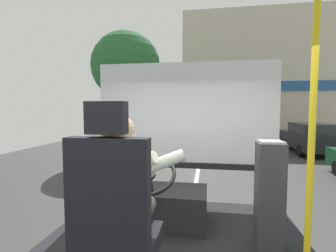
{
  "coord_description": "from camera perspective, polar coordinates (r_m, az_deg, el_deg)",
  "views": [
    {
      "loc": [
        0.31,
        -1.8,
        2.09
      ],
      "look_at": [
        -0.19,
        1.25,
        1.87
      ],
      "focal_mm": 26.18,
      "sensor_mm": 36.0,
      "label": 1
    }
  ],
  "objects": [
    {
      "name": "street_tree",
      "position": [
        10.94,
        -9.75,
        13.41
      ],
      "size": [
        2.94,
        2.94,
        5.37
      ],
      "color": "#4C3828",
      "rests_on": "ground"
    },
    {
      "name": "parked_car_black",
      "position": [
        13.42,
        30.09,
        -2.31
      ],
      "size": [
        1.78,
        4.0,
        1.41
      ],
      "color": "black",
      "rests_on": "ground"
    },
    {
      "name": "windshield_panel",
      "position": [
        3.45,
        4.04,
        -0.3
      ],
      "size": [
        2.5,
        0.08,
        1.48
      ],
      "color": "silver"
    },
    {
      "name": "shop_building",
      "position": [
        19.61,
        21.86,
        10.42
      ],
      "size": [
        11.88,
        4.27,
        8.7
      ],
      "color": "#BCB29E",
      "rests_on": "ground"
    },
    {
      "name": "ground",
      "position": [
        10.82,
        7.51,
        -7.23
      ],
      "size": [
        18.0,
        44.0,
        0.06
      ],
      "color": "#383838"
    },
    {
      "name": "bus_driver",
      "position": [
        1.68,
        -10.74,
        -14.21
      ],
      "size": [
        0.81,
        0.55,
        0.79
      ],
      "color": "#332D28",
      "rests_on": "driver_seat"
    },
    {
      "name": "fare_box",
      "position": [
        2.51,
        22.52,
        -14.82
      ],
      "size": [
        0.23,
        0.24,
        1.02
      ],
      "color": "#333338",
      "rests_on": "bus_floor"
    },
    {
      "name": "handrail_pole",
      "position": [
        1.9,
        30.45,
        -2.57
      ],
      "size": [
        0.04,
        0.04,
        2.22
      ],
      "color": "yellow",
      "rests_on": "bus_floor"
    },
    {
      "name": "driver_seat",
      "position": [
        1.66,
        -12.13,
        -22.03
      ],
      "size": [
        0.48,
        0.48,
        1.35
      ],
      "color": "black",
      "rests_on": "bus_floor"
    },
    {
      "name": "steering_console",
      "position": [
        2.91,
        -2.43,
        -17.78
      ],
      "size": [
        1.1,
        1.01,
        0.84
      ],
      "color": "black",
      "rests_on": "bus_floor"
    }
  ]
}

